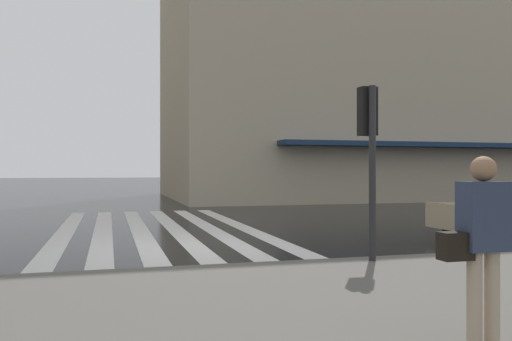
% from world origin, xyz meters
% --- Properties ---
extents(ground_plane, '(220.00, 220.00, 0.00)m').
position_xyz_m(ground_plane, '(0.00, 0.00, 0.00)').
color(ground_plane, black).
extents(zebra_crossing, '(13.00, 5.50, 0.01)m').
position_xyz_m(zebra_crossing, '(4.00, 0.34, 0.00)').
color(zebra_crossing, silver).
rests_on(zebra_crossing, ground_plane).
extents(haussmann_block_corner, '(15.44, 28.24, 23.93)m').
position_xyz_m(haussmann_block_corner, '(19.62, -15.99, 11.71)').
color(haussmann_block_corner, tan).
rests_on(haussmann_block_corner, ground_plane).
extents(traffic_signal_post, '(0.44, 0.30, 3.01)m').
position_xyz_m(traffic_signal_post, '(-3.29, -2.68, 2.32)').
color(traffic_signal_post, '#232326').
rests_on(traffic_signal_post, sidewalk_pavement).
extents(pedestrian_approaching_kerb, '(0.24, 0.62, 1.68)m').
position_xyz_m(pedestrian_approaching_kerb, '(-7.71, -1.42, 1.13)').
color(pedestrian_approaching_kerb, '#2D3851').
rests_on(pedestrian_approaching_kerb, sidewalk_pavement).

